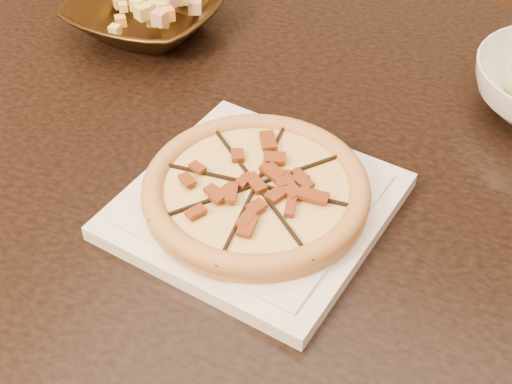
# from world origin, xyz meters

# --- Properties ---
(dining_table) EXTENTS (1.45, 0.97, 0.75)m
(dining_table) POSITION_xyz_m (-0.07, -0.12, 0.65)
(dining_table) COLOR black
(dining_table) RESTS_ON floor
(plate) EXTENTS (0.29, 0.29, 0.02)m
(plate) POSITION_xyz_m (0.01, -0.25, 0.76)
(plate) COLOR silver
(plate) RESTS_ON dining_table
(pizza) EXTENTS (0.25, 0.25, 0.03)m
(pizza) POSITION_xyz_m (0.01, -0.25, 0.78)
(pizza) COLOR #CB864B
(pizza) RESTS_ON plate
(bronze_bowl) EXTENTS (0.23, 0.23, 0.05)m
(bronze_bowl) POSITION_xyz_m (-0.30, 0.03, 0.78)
(bronze_bowl) COLOR #3C2911
(bronze_bowl) RESTS_ON dining_table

